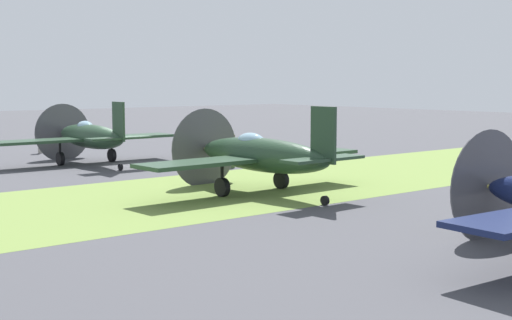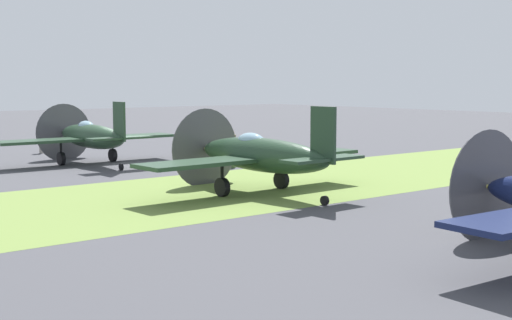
# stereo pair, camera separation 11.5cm
# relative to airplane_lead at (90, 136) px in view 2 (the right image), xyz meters

# --- Properties ---
(ground_plane) EXTENTS (160.00, 160.00, 0.00)m
(ground_plane) POSITION_rel_airplane_lead_xyz_m (1.15, -2.54, -1.60)
(ground_plane) COLOR #424247
(grass_verge) EXTENTS (120.00, 11.00, 0.01)m
(grass_verge) POSITION_rel_airplane_lead_xyz_m (1.15, -12.97, -1.60)
(grass_verge) COLOR olive
(grass_verge) RESTS_ON ground
(airplane_lead) EXTENTS (10.69, 8.51, 3.83)m
(airplane_lead) POSITION_rel_airplane_lead_xyz_m (0.00, 0.00, 0.00)
(airplane_lead) COLOR #233D28
(airplane_lead) RESTS_ON ground
(airplane_wingman) EXTENTS (11.11, 8.82, 3.97)m
(airplane_wingman) POSITION_rel_airplane_lead_xyz_m (0.55, -14.67, 0.06)
(airplane_wingman) COLOR #233D28
(airplane_wingman) RESTS_ON ground
(ground_crew_chief) EXTENTS (0.61, 0.38, 1.73)m
(ground_crew_chief) POSITION_rel_airplane_lead_xyz_m (8.08, -2.94, -0.69)
(ground_crew_chief) COLOR #847A5B
(ground_crew_chief) RESTS_ON ground
(ground_crew_mechanic) EXTENTS (0.38, 0.57, 1.73)m
(ground_crew_mechanic) POSITION_rel_airplane_lead_xyz_m (0.32, 7.84, -0.69)
(ground_crew_mechanic) COLOR #9E998E
(ground_crew_mechanic) RESTS_ON ground
(fuel_drum) EXTENTS (0.60, 0.60, 0.90)m
(fuel_drum) POSITION_rel_airplane_lead_xyz_m (5.18, -6.53, -1.15)
(fuel_drum) COLOR #476633
(fuel_drum) RESTS_ON ground
(supply_crate) EXTENTS (0.96, 0.96, 0.64)m
(supply_crate) POSITION_rel_airplane_lead_xyz_m (10.89, -6.15, -1.28)
(supply_crate) COLOR olive
(supply_crate) RESTS_ON ground
(runway_marker_cone) EXTENTS (0.36, 0.36, 0.44)m
(runway_marker_cone) POSITION_rel_airplane_lead_xyz_m (6.20, -8.33, -1.38)
(runway_marker_cone) COLOR orange
(runway_marker_cone) RESTS_ON ground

